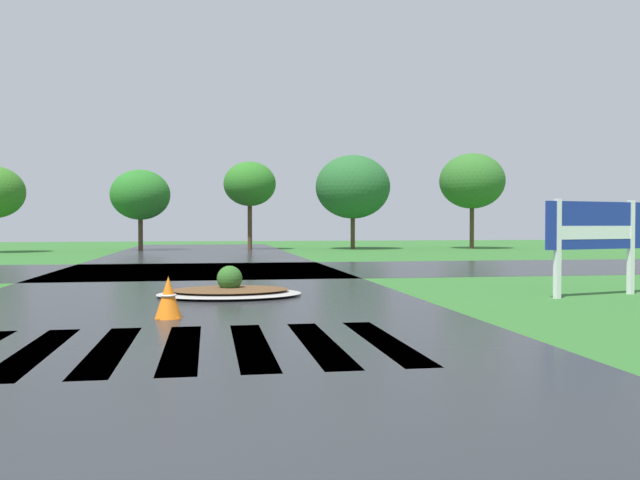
# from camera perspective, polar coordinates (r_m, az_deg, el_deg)

# --- Properties ---
(asphalt_roadway) EXTENTS (9.60, 80.00, 0.01)m
(asphalt_roadway) POSITION_cam_1_polar(r_m,az_deg,el_deg) (13.77, -10.87, -5.32)
(asphalt_roadway) COLOR #232628
(asphalt_roadway) RESTS_ON ground
(asphalt_cross_road) EXTENTS (90.00, 8.64, 0.01)m
(asphalt_cross_road) POSITION_cam_1_polar(r_m,az_deg,el_deg) (23.55, -10.28, -2.55)
(asphalt_cross_road) COLOR #232628
(asphalt_cross_road) RESTS_ON ground
(crosswalk_stripes) EXTENTS (5.85, 3.53, 0.01)m
(crosswalk_stripes) POSITION_cam_1_polar(r_m,az_deg,el_deg) (8.99, -11.64, -8.89)
(crosswalk_stripes) COLOR white
(crosswalk_stripes) RESTS_ON ground
(estate_billboard) EXTENTS (2.73, 0.79, 2.15)m
(estate_billboard) POSITION_cam_1_polar(r_m,az_deg,el_deg) (16.03, 22.35, 0.75)
(estate_billboard) COLOR white
(estate_billboard) RESTS_ON ground
(median_island) EXTENTS (3.19, 2.27, 0.68)m
(median_island) POSITION_cam_1_polar(r_m,az_deg,el_deg) (15.01, -7.68, -4.28)
(median_island) COLOR #9E9B93
(median_island) RESTS_ON ground
(traffic_cone) EXTENTS (0.46, 0.46, 0.72)m
(traffic_cone) POSITION_cam_1_polar(r_m,az_deg,el_deg) (11.67, -12.75, -4.81)
(traffic_cone) COLOR orange
(traffic_cone) RESTS_ON ground
(background_treeline) EXTENTS (38.82, 6.02, 6.20)m
(background_treeline) POSITION_cam_1_polar(r_m,az_deg,el_deg) (41.55, -6.17, 4.41)
(background_treeline) COLOR #4C3823
(background_treeline) RESTS_ON ground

